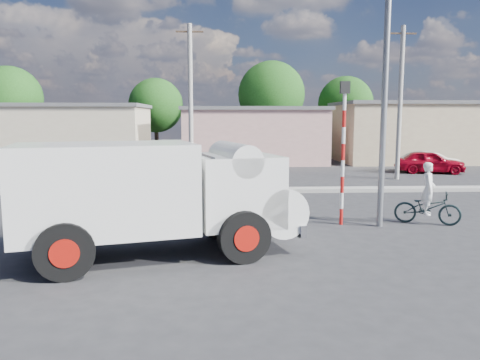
{
  "coord_description": "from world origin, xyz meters",
  "views": [
    {
      "loc": [
        -0.59,
        -12.51,
        3.29
      ],
      "look_at": [
        0.1,
        2.33,
        1.3
      ],
      "focal_mm": 35.0,
      "sensor_mm": 36.0,
      "label": 1
    }
  ],
  "objects_px": {
    "bicycle": "(427,208)",
    "car_red": "(430,162)",
    "cyclist": "(428,198)",
    "truck": "(161,194)",
    "streetlight": "(381,59)",
    "car_cream": "(429,161)",
    "traffic_pole": "(343,141)"
  },
  "relations": [
    {
      "from": "cyclist",
      "to": "traffic_pole",
      "type": "distance_m",
      "value": 3.22
    },
    {
      "from": "truck",
      "to": "streetlight",
      "type": "distance_m",
      "value": 7.5
    },
    {
      "from": "cyclist",
      "to": "traffic_pole",
      "type": "xyz_separation_m",
      "value": [
        -2.68,
        0.06,
        1.78
      ]
    },
    {
      "from": "car_cream",
      "to": "traffic_pole",
      "type": "relative_size",
      "value": 0.84
    },
    {
      "from": "cyclist",
      "to": "bicycle",
      "type": "bearing_deg",
      "value": 0.0
    },
    {
      "from": "cyclist",
      "to": "truck",
      "type": "bearing_deg",
      "value": 133.1
    },
    {
      "from": "traffic_pole",
      "to": "streetlight",
      "type": "distance_m",
      "value": 2.56
    },
    {
      "from": "traffic_pole",
      "to": "streetlight",
      "type": "height_order",
      "value": "streetlight"
    },
    {
      "from": "bicycle",
      "to": "car_cream",
      "type": "height_order",
      "value": "car_cream"
    },
    {
      "from": "truck",
      "to": "car_red",
      "type": "relative_size",
      "value": 1.76
    },
    {
      "from": "truck",
      "to": "cyclist",
      "type": "relative_size",
      "value": 4.25
    },
    {
      "from": "truck",
      "to": "streetlight",
      "type": "xyz_separation_m",
      "value": [
        6.08,
        2.71,
        3.46
      ]
    },
    {
      "from": "cyclist",
      "to": "car_red",
      "type": "xyz_separation_m",
      "value": [
        6.11,
        13.19,
        -0.14
      ]
    },
    {
      "from": "truck",
      "to": "cyclist",
      "type": "distance_m",
      "value": 8.39
    },
    {
      "from": "bicycle",
      "to": "car_red",
      "type": "xyz_separation_m",
      "value": [
        6.11,
        13.19,
        0.16
      ]
    },
    {
      "from": "bicycle",
      "to": "traffic_pole",
      "type": "xyz_separation_m",
      "value": [
        -2.68,
        0.06,
        2.08
      ]
    },
    {
      "from": "car_red",
      "to": "streetlight",
      "type": "bearing_deg",
      "value": 163.26
    },
    {
      "from": "bicycle",
      "to": "traffic_pole",
      "type": "height_order",
      "value": "traffic_pole"
    },
    {
      "from": "truck",
      "to": "cyclist",
      "type": "height_order",
      "value": "truck"
    },
    {
      "from": "car_red",
      "to": "traffic_pole",
      "type": "relative_size",
      "value": 0.9
    },
    {
      "from": "bicycle",
      "to": "cyclist",
      "type": "distance_m",
      "value": 0.3
    },
    {
      "from": "cyclist",
      "to": "streetlight",
      "type": "distance_m",
      "value": 4.5
    },
    {
      "from": "streetlight",
      "to": "car_red",
      "type": "bearing_deg",
      "value": 59.71
    },
    {
      "from": "bicycle",
      "to": "cyclist",
      "type": "relative_size",
      "value": 1.2
    },
    {
      "from": "bicycle",
      "to": "car_cream",
      "type": "bearing_deg",
      "value": -2.31
    },
    {
      "from": "cyclist",
      "to": "car_cream",
      "type": "xyz_separation_m",
      "value": [
        6.57,
        14.23,
        -0.21
      ]
    },
    {
      "from": "bicycle",
      "to": "streetlight",
      "type": "xyz_separation_m",
      "value": [
        -1.74,
        -0.24,
        4.45
      ]
    },
    {
      "from": "truck",
      "to": "traffic_pole",
      "type": "distance_m",
      "value": 6.06
    },
    {
      "from": "truck",
      "to": "traffic_pole",
      "type": "bearing_deg",
      "value": 15.35
    },
    {
      "from": "cyclist",
      "to": "streetlight",
      "type": "height_order",
      "value": "streetlight"
    },
    {
      "from": "car_cream",
      "to": "car_red",
      "type": "relative_size",
      "value": 0.93
    },
    {
      "from": "truck",
      "to": "car_cream",
      "type": "distance_m",
      "value": 22.42
    }
  ]
}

